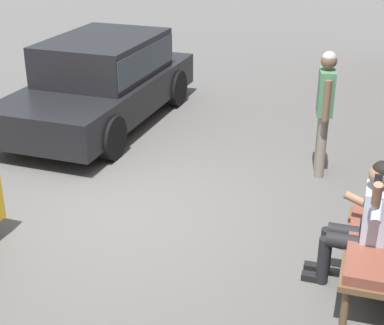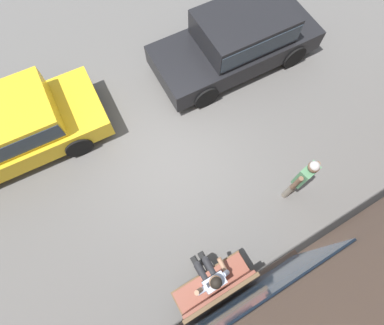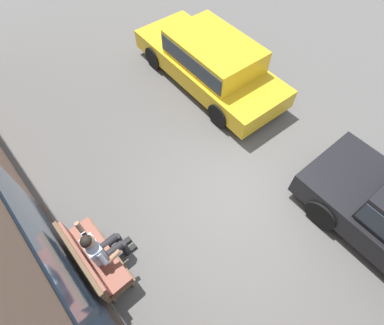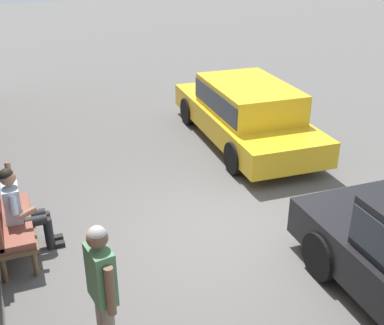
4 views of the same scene
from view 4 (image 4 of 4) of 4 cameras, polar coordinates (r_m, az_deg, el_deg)
name	(u,v)px [view 4 (image 4 of 4)]	position (r m, az deg, el deg)	size (l,w,h in m)	color
ground_plane	(213,235)	(7.47, 2.55, -8.60)	(60.00, 60.00, 0.00)	#565451
bench	(6,218)	(7.28, -21.22, -6.21)	(1.52, 0.55, 1.00)	brown
person_on_phone	(21,208)	(7.19, -19.62, -5.10)	(0.73, 0.74, 1.34)	black
parked_car_mid	(246,110)	(10.49, 6.44, 6.18)	(4.67, 2.04, 1.36)	gold
pedestrian_standing	(102,287)	(4.99, -10.60, -14.31)	(0.54, 0.26, 1.73)	gray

